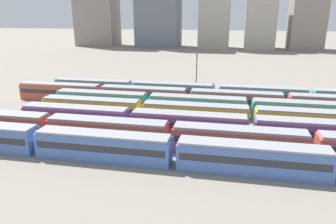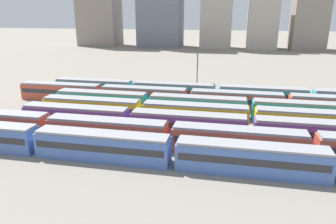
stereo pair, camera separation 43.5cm
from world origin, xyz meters
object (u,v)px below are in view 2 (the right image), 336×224
train_track_4 (305,112)px  train_track_3 (313,122)px  train_track_6 (262,95)px  catenary_pole_1 (197,72)px  train_track_1 (238,141)px  train_track_5 (236,101)px  train_track_2 (188,124)px  train_track_0 (251,159)px

train_track_4 → train_track_3: bearing=-88.0°
train_track_6 → catenary_pole_1: catenary_pole_1 is taller
train_track_1 → train_track_3: (11.77, 10.40, 0.00)m
train_track_3 → train_track_4: size_ratio=1.00×
train_track_6 → train_track_4: bearing=-58.5°
train_track_1 → train_track_5: bearing=90.6°
train_track_3 → train_track_2: bearing=-165.0°
train_track_2 → train_track_4: bearing=28.5°
train_track_3 → train_track_4: bearing=92.0°
train_track_1 → train_track_4: size_ratio=1.00×
train_track_3 → train_track_0: bearing=-123.5°
train_track_5 → train_track_2: bearing=-115.2°
train_track_1 → train_track_3: bearing=41.5°
train_track_2 → train_track_3: bearing=15.0°
catenary_pole_1 → train_track_1: bearing=-72.9°
train_track_0 → train_track_5: (-1.69, 26.00, 0.00)m
train_track_6 → catenary_pole_1: (-14.22, 3.28, 3.87)m
train_track_4 → catenary_pole_1: catenary_pole_1 is taller
train_track_5 → train_track_3: bearing=-40.9°
train_track_4 → train_track_6: size_ratio=1.00×
train_track_2 → train_track_6: 24.41m
train_track_0 → train_track_1: bearing=105.7°
train_track_5 → train_track_4: bearing=-23.8°
train_track_2 → train_track_4: same height
train_track_2 → train_track_6: size_ratio=0.60×
train_track_6 → train_track_2: bearing=-121.6°
train_track_1 → train_track_6: 26.52m
train_track_4 → catenary_pole_1: size_ratio=8.97×
train_track_4 → train_track_6: 12.20m
train_track_1 → train_track_6: (5.20, 26.00, 0.00)m
train_track_1 → train_track_5: 20.80m
train_track_1 → train_track_4: (11.59, 15.60, 0.00)m
train_track_1 → train_track_6: size_ratio=1.00×
train_track_4 → catenary_pole_1: (-20.60, 13.68, 3.87)m
train_track_0 → catenary_pole_1: 36.25m
train_track_3 → train_track_6: same height
train_track_0 → train_track_6: same height
train_track_2 → train_track_5: 17.25m
train_track_2 → train_track_4: 21.81m
train_track_4 → train_track_0: bearing=-116.0°
train_track_3 → train_track_5: size_ratio=1.00×
train_track_0 → train_track_4: bearing=64.0°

